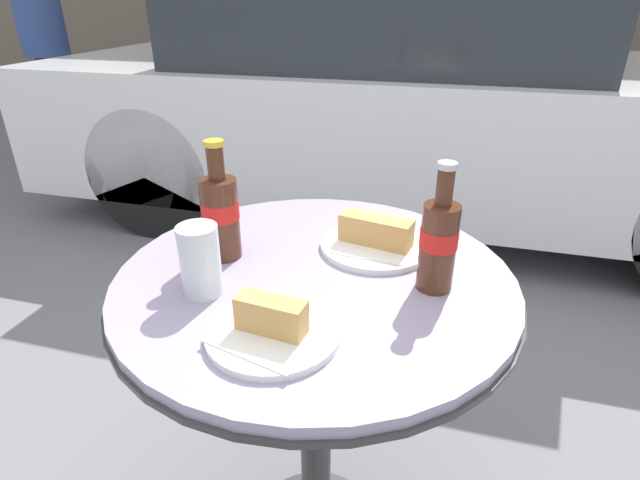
{
  "coord_description": "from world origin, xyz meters",
  "views": [
    {
      "loc": [
        0.22,
        -0.76,
        1.23
      ],
      "look_at": [
        0.0,
        0.04,
        0.81
      ],
      "focal_mm": 28.0,
      "sensor_mm": 36.0,
      "label": 1
    }
  ],
  "objects_px": {
    "bistro_table": "(315,338)",
    "cola_bottle_right": "(438,242)",
    "cola_bottle_left": "(220,213)",
    "pedestrian": "(43,36)",
    "drinking_glass": "(201,263)",
    "parked_car": "(414,104)",
    "lunch_plate_far": "(273,328)",
    "lunch_plate_near": "(375,240)"
  },
  "relations": [
    {
      "from": "bistro_table",
      "to": "lunch_plate_far",
      "type": "bearing_deg",
      "value": -92.8
    },
    {
      "from": "lunch_plate_far",
      "to": "pedestrian",
      "type": "distance_m",
      "value": 4.0
    },
    {
      "from": "bistro_table",
      "to": "cola_bottle_right",
      "type": "height_order",
      "value": "cola_bottle_right"
    },
    {
      "from": "cola_bottle_left",
      "to": "parked_car",
      "type": "height_order",
      "value": "parked_car"
    },
    {
      "from": "lunch_plate_far",
      "to": "cola_bottle_left",
      "type": "bearing_deg",
      "value": 129.7
    },
    {
      "from": "cola_bottle_right",
      "to": "drinking_glass",
      "type": "bearing_deg",
      "value": -162.3
    },
    {
      "from": "drinking_glass",
      "to": "parked_car",
      "type": "xyz_separation_m",
      "value": [
        0.13,
        2.38,
        -0.19
      ]
    },
    {
      "from": "drinking_glass",
      "to": "parked_car",
      "type": "distance_m",
      "value": 2.39
    },
    {
      "from": "bistro_table",
      "to": "drinking_glass",
      "type": "height_order",
      "value": "drinking_glass"
    },
    {
      "from": "cola_bottle_left",
      "to": "parked_car",
      "type": "distance_m",
      "value": 2.26
    },
    {
      "from": "cola_bottle_right",
      "to": "pedestrian",
      "type": "height_order",
      "value": "pedestrian"
    },
    {
      "from": "cola_bottle_right",
      "to": "drinking_glass",
      "type": "distance_m",
      "value": 0.4
    },
    {
      "from": "lunch_plate_far",
      "to": "pedestrian",
      "type": "height_order",
      "value": "pedestrian"
    },
    {
      "from": "drinking_glass",
      "to": "lunch_plate_far",
      "type": "xyz_separation_m",
      "value": [
        0.16,
        -0.08,
        -0.04
      ]
    },
    {
      "from": "lunch_plate_far",
      "to": "parked_car",
      "type": "distance_m",
      "value": 2.46
    },
    {
      "from": "drinking_glass",
      "to": "lunch_plate_near",
      "type": "distance_m",
      "value": 0.35
    },
    {
      "from": "drinking_glass",
      "to": "cola_bottle_right",
      "type": "bearing_deg",
      "value": 17.7
    },
    {
      "from": "pedestrian",
      "to": "cola_bottle_right",
      "type": "bearing_deg",
      "value": -40.19
    },
    {
      "from": "lunch_plate_far",
      "to": "cola_bottle_right",
      "type": "bearing_deg",
      "value": 42.63
    },
    {
      "from": "drinking_glass",
      "to": "pedestrian",
      "type": "relative_size",
      "value": 0.08
    },
    {
      "from": "cola_bottle_left",
      "to": "cola_bottle_right",
      "type": "relative_size",
      "value": 1.01
    },
    {
      "from": "cola_bottle_left",
      "to": "drinking_glass",
      "type": "xyz_separation_m",
      "value": [
        0.02,
        -0.13,
        -0.03
      ]
    },
    {
      "from": "lunch_plate_far",
      "to": "pedestrian",
      "type": "relative_size",
      "value": 0.12
    },
    {
      "from": "bistro_table",
      "to": "pedestrian",
      "type": "distance_m",
      "value": 3.88
    },
    {
      "from": "cola_bottle_right",
      "to": "drinking_glass",
      "type": "height_order",
      "value": "cola_bottle_right"
    },
    {
      "from": "bistro_table",
      "to": "drinking_glass",
      "type": "relative_size",
      "value": 6.14
    },
    {
      "from": "drinking_glass",
      "to": "parked_car",
      "type": "relative_size",
      "value": 0.03
    },
    {
      "from": "drinking_glass",
      "to": "cola_bottle_left",
      "type": "bearing_deg",
      "value": 99.93
    },
    {
      "from": "cola_bottle_right",
      "to": "cola_bottle_left",
      "type": "bearing_deg",
      "value": 178.4
    },
    {
      "from": "cola_bottle_right",
      "to": "bistro_table",
      "type": "bearing_deg",
      "value": -177.96
    },
    {
      "from": "bistro_table",
      "to": "pedestrian",
      "type": "relative_size",
      "value": 0.47
    },
    {
      "from": "cola_bottle_right",
      "to": "pedestrian",
      "type": "bearing_deg",
      "value": 139.81
    },
    {
      "from": "cola_bottle_left",
      "to": "pedestrian",
      "type": "xyz_separation_m",
      "value": [
        -2.68,
        2.59,
        0.06
      ]
    },
    {
      "from": "cola_bottle_left",
      "to": "pedestrian",
      "type": "height_order",
      "value": "pedestrian"
    },
    {
      "from": "bistro_table",
      "to": "cola_bottle_left",
      "type": "distance_m",
      "value": 0.31
    },
    {
      "from": "cola_bottle_right",
      "to": "lunch_plate_near",
      "type": "relative_size",
      "value": 1.02
    },
    {
      "from": "bistro_table",
      "to": "lunch_plate_far",
      "type": "height_order",
      "value": "lunch_plate_far"
    },
    {
      "from": "bistro_table",
      "to": "drinking_glass",
      "type": "bearing_deg",
      "value": -145.67
    },
    {
      "from": "drinking_glass",
      "to": "pedestrian",
      "type": "xyz_separation_m",
      "value": [
        -2.7,
        2.72,
        0.1
      ]
    },
    {
      "from": "bistro_table",
      "to": "parked_car",
      "type": "bearing_deg",
      "value": 90.8
    },
    {
      "from": "cola_bottle_left",
      "to": "pedestrian",
      "type": "bearing_deg",
      "value": 135.95
    },
    {
      "from": "bistro_table",
      "to": "cola_bottle_left",
      "type": "bearing_deg",
      "value": 174.31
    }
  ]
}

